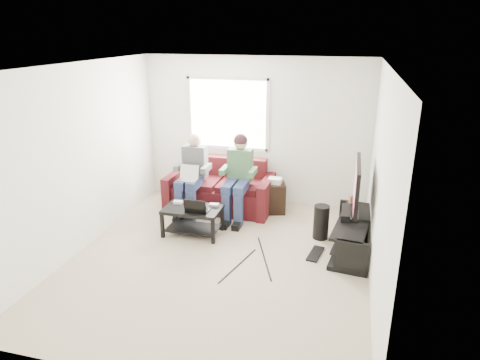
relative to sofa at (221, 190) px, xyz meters
name	(u,v)px	position (x,y,z in m)	size (l,w,h in m)	color
floor	(219,259)	(0.51, -1.78, -0.32)	(4.50, 4.50, 0.00)	tan
ceiling	(215,66)	(0.51, -1.78, 2.28)	(4.50, 4.50, 0.00)	white
wall_back	(255,132)	(0.51, 0.47, 0.98)	(4.50, 4.50, 0.00)	white
wall_front	(133,254)	(0.51, -4.03, 0.98)	(4.50, 4.50, 0.00)	white
wall_left	(80,159)	(-1.49, -1.78, 0.98)	(4.50, 4.50, 0.00)	white
wall_right	(380,183)	(2.51, -1.78, 0.98)	(4.50, 4.50, 0.00)	white
window	(228,114)	(0.01, 0.46, 1.28)	(1.48, 0.04, 1.28)	white
sofa	(221,190)	(0.00, 0.00, 0.00)	(1.83, 0.92, 0.86)	#4E1317
person_left	(192,171)	(-0.40, -0.32, 0.43)	(0.40, 0.70, 1.35)	navy
person_right	(238,171)	(0.40, -0.30, 0.49)	(0.40, 0.71, 1.40)	navy
laptop_silver	(188,176)	(-0.40, -0.53, 0.41)	(0.32, 0.22, 0.24)	silver
coffee_table	(193,215)	(-0.11, -1.12, 0.00)	(0.87, 0.54, 0.43)	black
laptop_black	(198,203)	(0.01, -1.20, 0.24)	(0.34, 0.24, 0.24)	black
controller_a	(178,202)	(-0.39, -1.00, 0.14)	(0.14, 0.09, 0.04)	silver
controller_b	(190,202)	(-0.21, -0.94, 0.14)	(0.14, 0.09, 0.04)	black
controller_c	(214,205)	(0.19, -0.97, 0.14)	(0.14, 0.09, 0.04)	gray
tv_stand	(352,236)	(2.28, -1.02, -0.11)	(0.62, 1.48, 0.47)	black
tv	(357,187)	(2.28, -0.92, 0.62)	(0.12, 1.10, 0.81)	black
soundbar	(346,213)	(2.16, -0.92, 0.21)	(0.12, 0.50, 0.10)	black
drink_cup	(351,199)	(2.23, -0.39, 0.22)	(0.08, 0.08, 0.12)	#B2744D
console_white	(352,245)	(2.28, -1.42, -0.04)	(0.30, 0.22, 0.06)	silver
console_grey	(353,223)	(2.28, -0.72, -0.03)	(0.34, 0.26, 0.08)	gray
console_black	(353,233)	(2.28, -1.07, -0.03)	(0.38, 0.30, 0.07)	black
subwoofer	(321,222)	(1.82, -0.77, -0.05)	(0.23, 0.23, 0.53)	black
keyboard_floor	(315,254)	(1.79, -1.31, -0.30)	(0.15, 0.46, 0.03)	black
end_table	(274,197)	(0.96, 0.04, -0.04)	(0.35, 0.35, 0.62)	black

